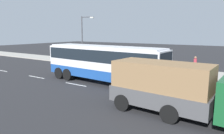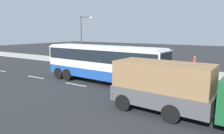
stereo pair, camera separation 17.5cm
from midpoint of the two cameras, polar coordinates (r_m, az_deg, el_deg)
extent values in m
plane|color=#28282B|center=(18.45, 0.41, -4.53)|extent=(120.00, 120.00, 0.00)
cube|color=#A8A399|center=(25.69, 10.38, -0.47)|extent=(80.00, 4.00, 0.15)
cube|color=white|center=(27.70, -28.57, -0.92)|extent=(2.40, 0.16, 0.01)
cube|color=white|center=(22.29, -20.48, -2.66)|extent=(2.40, 0.16, 0.01)
cube|color=white|center=(18.34, -10.26, -4.77)|extent=(2.40, 0.16, 0.01)
cube|color=white|center=(14.95, 7.67, -8.04)|extent=(2.40, 0.16, 0.01)
cube|color=#1E4C9E|center=(18.37, -2.75, -1.55)|extent=(11.71, 3.08, 0.81)
cube|color=silver|center=(18.16, -2.78, 2.53)|extent=(11.71, 3.08, 1.83)
cube|color=black|center=(18.13, -2.79, 3.36)|extent=(11.48, 3.10, 1.01)
cube|color=black|center=(15.25, 14.29, 1.22)|extent=(0.25, 2.23, 1.46)
cube|color=silver|center=(18.06, -2.80, 5.60)|extent=(11.24, 2.91, 0.12)
cylinder|color=black|center=(17.24, 10.70, -3.84)|extent=(1.12, 0.36, 1.10)
cylinder|color=black|center=(15.23, 6.92, -5.54)|extent=(1.12, 0.36, 1.10)
cylinder|color=black|center=(21.51, -7.86, -1.08)|extent=(1.12, 0.36, 1.10)
cylinder|color=black|center=(19.94, -12.48, -2.07)|extent=(1.12, 0.36, 1.10)
cylinder|color=black|center=(22.35, -10.08, -0.73)|extent=(1.12, 0.36, 1.10)
cylinder|color=black|center=(20.84, -14.67, -1.65)|extent=(1.12, 0.36, 1.10)
cube|color=#4C4C4F|center=(12.15, 13.10, -7.81)|extent=(5.65, 2.62, 0.90)
cube|color=olive|center=(11.86, 13.32, -2.31)|extent=(5.42, 2.51, 1.48)
cylinder|color=black|center=(12.99, 18.96, -9.03)|extent=(0.97, 0.33, 0.96)
cylinder|color=black|center=(11.00, 15.47, -12.30)|extent=(0.97, 0.33, 0.96)
cylinder|color=black|center=(14.01, 7.72, -7.22)|extent=(0.97, 0.33, 0.96)
cylinder|color=black|center=(12.18, 2.69, -9.76)|extent=(0.97, 0.33, 0.96)
cylinder|color=#38334C|center=(25.58, 4.35, 0.77)|extent=(0.14, 0.14, 0.86)
cylinder|color=#38334C|center=(25.73, 4.48, 0.82)|extent=(0.14, 0.14, 0.86)
cylinder|color=#B2333F|center=(25.55, 4.44, 2.46)|extent=(0.32, 0.32, 0.65)
sphere|color=tan|center=(25.50, 4.45, 3.44)|extent=(0.23, 0.23, 0.23)
cylinder|color=#38334C|center=(24.15, 21.66, -0.40)|extent=(0.14, 0.14, 0.88)
cylinder|color=#38334C|center=(24.09, 21.31, -0.40)|extent=(0.14, 0.14, 0.88)
cylinder|color=#B2333F|center=(24.01, 21.60, 1.42)|extent=(0.32, 0.32, 0.66)
sphere|color=#9E7051|center=(23.95, 21.66, 2.48)|extent=(0.24, 0.24, 0.24)
cylinder|color=#47474C|center=(29.04, -8.61, 7.32)|extent=(0.16, 0.16, 6.48)
cylinder|color=#47474C|center=(28.50, -7.38, 13.52)|extent=(1.79, 0.10, 0.10)
cube|color=silver|center=(27.93, -5.93, 13.42)|extent=(0.50, 0.24, 0.16)
camera|label=1|loc=(0.09, 89.72, 0.05)|focal=33.16mm
camera|label=2|loc=(0.09, -90.28, -0.05)|focal=33.16mm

